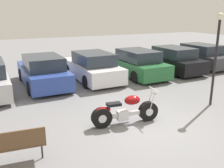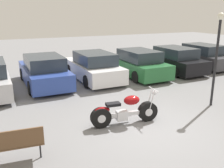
{
  "view_description": "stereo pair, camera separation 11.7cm",
  "coord_description": "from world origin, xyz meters",
  "px_view_note": "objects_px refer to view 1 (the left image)",
  "views": [
    {
      "loc": [
        -4.11,
        -5.85,
        3.38
      ],
      "look_at": [
        -0.14,
        2.08,
        0.85
      ],
      "focal_mm": 40.0,
      "sensor_mm": 36.0,
      "label": 1
    },
    {
      "loc": [
        -4.01,
        -5.9,
        3.38
      ],
      "look_at": [
        -0.14,
        2.08,
        0.85
      ],
      "focal_mm": 40.0,
      "sensor_mm": 36.0,
      "label": 2
    }
  ],
  "objects_px": {
    "parked_car_green": "(136,64)",
    "parked_car_dark_grey": "(199,56)",
    "parked_car_blue": "(43,72)",
    "parked_car_white": "(92,67)",
    "motorcycle": "(125,111)",
    "lamp_post": "(217,47)",
    "park_bench": "(8,145)",
    "parked_car_black": "(171,60)"
  },
  "relations": [
    {
      "from": "parked_car_green",
      "to": "parked_car_dark_grey",
      "type": "bearing_deg",
      "value": 3.89
    },
    {
      "from": "parked_car_blue",
      "to": "parked_car_green",
      "type": "bearing_deg",
      "value": -3.55
    },
    {
      "from": "parked_car_white",
      "to": "parked_car_dark_grey",
      "type": "xyz_separation_m",
      "value": [
        7.55,
        0.1,
        0.0
      ]
    },
    {
      "from": "motorcycle",
      "to": "parked_car_dark_grey",
      "type": "bearing_deg",
      "value": 32.87
    },
    {
      "from": "parked_car_dark_grey",
      "to": "motorcycle",
      "type": "bearing_deg",
      "value": -147.13
    },
    {
      "from": "motorcycle",
      "to": "parked_car_white",
      "type": "relative_size",
      "value": 0.5
    },
    {
      "from": "parked_car_white",
      "to": "parked_car_green",
      "type": "distance_m",
      "value": 2.53
    },
    {
      "from": "parked_car_green",
      "to": "lamp_post",
      "type": "height_order",
      "value": "lamp_post"
    },
    {
      "from": "parked_car_white",
      "to": "parked_car_dark_grey",
      "type": "height_order",
      "value": "same"
    },
    {
      "from": "lamp_post",
      "to": "park_bench",
      "type": "bearing_deg",
      "value": -173.42
    },
    {
      "from": "motorcycle",
      "to": "lamp_post",
      "type": "height_order",
      "value": "lamp_post"
    },
    {
      "from": "parked_car_white",
      "to": "parked_car_black",
      "type": "height_order",
      "value": "same"
    },
    {
      "from": "parked_car_black",
      "to": "parked_car_dark_grey",
      "type": "distance_m",
      "value": 2.54
    },
    {
      "from": "park_bench",
      "to": "parked_car_blue",
      "type": "bearing_deg",
      "value": 71.81
    },
    {
      "from": "parked_car_white",
      "to": "parked_car_black",
      "type": "xyz_separation_m",
      "value": [
        5.03,
        -0.21,
        0.0
      ]
    },
    {
      "from": "lamp_post",
      "to": "motorcycle",
      "type": "bearing_deg",
      "value": -179.6
    },
    {
      "from": "motorcycle",
      "to": "parked_car_blue",
      "type": "distance_m",
      "value": 5.76
    },
    {
      "from": "parked_car_green",
      "to": "parked_car_blue",
      "type": "bearing_deg",
      "value": 176.45
    },
    {
      "from": "motorcycle",
      "to": "parked_car_dark_grey",
      "type": "relative_size",
      "value": 0.5
    },
    {
      "from": "parked_car_black",
      "to": "park_bench",
      "type": "xyz_separation_m",
      "value": [
        -9.65,
        -6.12,
        -0.13
      ]
    },
    {
      "from": "parked_car_white",
      "to": "parked_car_dark_grey",
      "type": "relative_size",
      "value": 1.0
    },
    {
      "from": "parked_car_black",
      "to": "parked_car_dark_grey",
      "type": "xyz_separation_m",
      "value": [
        2.52,
        0.31,
        0.0
      ]
    },
    {
      "from": "parked_car_dark_grey",
      "to": "park_bench",
      "type": "height_order",
      "value": "parked_car_dark_grey"
    },
    {
      "from": "parked_car_blue",
      "to": "parked_car_white",
      "type": "height_order",
      "value": "same"
    },
    {
      "from": "parked_car_black",
      "to": "lamp_post",
      "type": "xyz_separation_m",
      "value": [
        -2.42,
        -5.28,
        1.55
      ]
    },
    {
      "from": "parked_car_green",
      "to": "park_bench",
      "type": "relative_size",
      "value": 2.67
    },
    {
      "from": "parked_car_blue",
      "to": "lamp_post",
      "type": "bearing_deg",
      "value": -47.34
    },
    {
      "from": "parked_car_white",
      "to": "parked_car_dark_grey",
      "type": "distance_m",
      "value": 7.55
    },
    {
      "from": "parked_car_blue",
      "to": "parked_car_black",
      "type": "distance_m",
      "value": 7.56
    },
    {
      "from": "lamp_post",
      "to": "parked_car_blue",
      "type": "bearing_deg",
      "value": 132.66
    },
    {
      "from": "parked_car_black",
      "to": "park_bench",
      "type": "height_order",
      "value": "parked_car_black"
    },
    {
      "from": "motorcycle",
      "to": "park_bench",
      "type": "relative_size",
      "value": 1.32
    },
    {
      "from": "park_bench",
      "to": "parked_car_black",
      "type": "bearing_deg",
      "value": 32.37
    },
    {
      "from": "parked_car_black",
      "to": "park_bench",
      "type": "bearing_deg",
      "value": -147.63
    },
    {
      "from": "parked_car_black",
      "to": "parked_car_dark_grey",
      "type": "height_order",
      "value": "same"
    },
    {
      "from": "parked_car_blue",
      "to": "parked_car_dark_grey",
      "type": "distance_m",
      "value": 10.07
    },
    {
      "from": "motorcycle",
      "to": "parked_car_dark_grey",
      "type": "xyz_separation_m",
      "value": [
        8.71,
        5.62,
        0.25
      ]
    },
    {
      "from": "parked_car_green",
      "to": "parked_car_dark_grey",
      "type": "distance_m",
      "value": 5.04
    },
    {
      "from": "motorcycle",
      "to": "parked_car_green",
      "type": "height_order",
      "value": "parked_car_green"
    },
    {
      "from": "parked_car_black",
      "to": "lamp_post",
      "type": "relative_size",
      "value": 1.32
    },
    {
      "from": "motorcycle",
      "to": "parked_car_black",
      "type": "distance_m",
      "value": 8.16
    },
    {
      "from": "motorcycle",
      "to": "lamp_post",
      "type": "bearing_deg",
      "value": 0.4
    }
  ]
}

